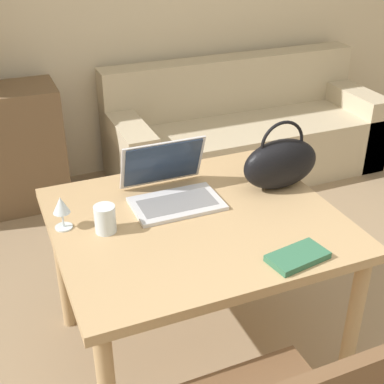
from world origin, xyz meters
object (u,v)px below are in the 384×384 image
at_px(couch, 243,135).
at_px(laptop, 170,184).
at_px(wine_glass, 61,207).
at_px(drinking_glass, 105,219).
at_px(handbag, 280,163).

distance_m(couch, laptop, 1.86).
xyz_separation_m(laptop, wine_glass, (-0.46, -0.07, 0.03)).
relative_size(drinking_glass, wine_glass, 0.81).
distance_m(laptop, wine_glass, 0.47).
distance_m(couch, drinking_glass, 2.17).
bearing_deg(drinking_glass, laptop, 25.87).
xyz_separation_m(couch, wine_glass, (-1.56, -1.48, 0.54)).
relative_size(laptop, drinking_glass, 3.36).
bearing_deg(handbag, couch, 67.34).
relative_size(couch, drinking_glass, 18.46).
bearing_deg(handbag, laptop, 168.42).
relative_size(couch, laptop, 5.49).
distance_m(drinking_glass, wine_glass, 0.17).
height_order(drinking_glass, handbag, handbag).
bearing_deg(couch, laptop, -127.83).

